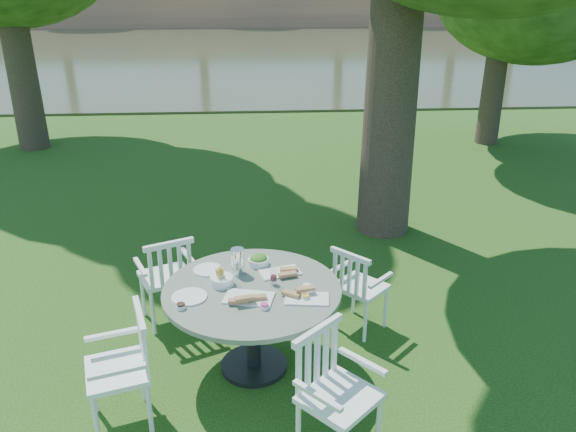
# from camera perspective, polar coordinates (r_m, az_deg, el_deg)

# --- Properties ---
(ground) EXTENTS (140.00, 140.00, 0.00)m
(ground) POSITION_cam_1_polar(r_m,az_deg,el_deg) (5.84, 0.14, -8.48)
(ground) COLOR #13360B
(ground) RESTS_ON ground
(table) EXTENTS (1.43, 1.43, 0.77)m
(table) POSITION_cam_1_polar(r_m,az_deg,el_deg) (4.59, -3.64, -8.85)
(table) COLOR black
(table) RESTS_ON ground
(chair_ne) EXTENTS (0.58, 0.58, 0.83)m
(chair_ne) POSITION_cam_1_polar(r_m,az_deg,el_deg) (5.16, 6.86, -6.90)
(chair_ne) COLOR white
(chair_ne) RESTS_ON ground
(chair_nw) EXTENTS (0.59, 0.57, 0.90)m
(chair_nw) POSITION_cam_1_polar(r_m,az_deg,el_deg) (5.31, -12.06, -5.84)
(chair_nw) COLOR white
(chair_nw) RESTS_ON ground
(chair_sw) EXTENTS (0.54, 0.56, 0.91)m
(chair_sw) POSITION_cam_1_polar(r_m,az_deg,el_deg) (4.27, -15.86, -13.92)
(chair_sw) COLOR white
(chair_sw) RESTS_ON ground
(chair_se) EXTENTS (0.64, 0.64, 0.93)m
(chair_se) POSITION_cam_1_polar(r_m,az_deg,el_deg) (3.91, 4.22, -16.58)
(chair_se) COLOR white
(chair_se) RESTS_ON ground
(tableware) EXTENTS (1.22, 0.83, 0.22)m
(tableware) POSITION_cam_1_polar(r_m,az_deg,el_deg) (4.59, -4.60, -6.18)
(tableware) COLOR white
(tableware) RESTS_ON table
(river) EXTENTS (100.00, 28.00, 0.12)m
(river) POSITION_cam_1_polar(r_m,az_deg,el_deg) (28.15, -3.33, 16.41)
(river) COLOR #333620
(river) RESTS_ON ground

